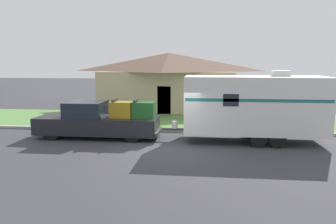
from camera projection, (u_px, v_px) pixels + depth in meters
The scene contains 7 objects.
ground_plane at pixel (171, 150), 14.61m from camera, with size 120.00×120.00×0.00m, color #38383D.
curb_strip at pixel (178, 131), 18.28m from camera, with size 80.00×0.30×0.14m.
lawn_strip at pixel (182, 120), 21.88m from camera, with size 80.00×7.00×0.03m.
house_across_street at pixel (169, 80), 27.30m from camera, with size 11.25×7.22×4.61m.
pickup_truck at pixel (99, 121), 16.86m from camera, with size 6.36×1.93×2.00m.
travel_trailer at pixel (254, 105), 15.86m from camera, with size 7.81×2.48×3.48m.
mailbox at pixel (209, 112), 18.94m from camera, with size 0.48×0.20×1.32m.
Camera 1 is at (1.43, -14.11, 3.91)m, focal length 35.00 mm.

